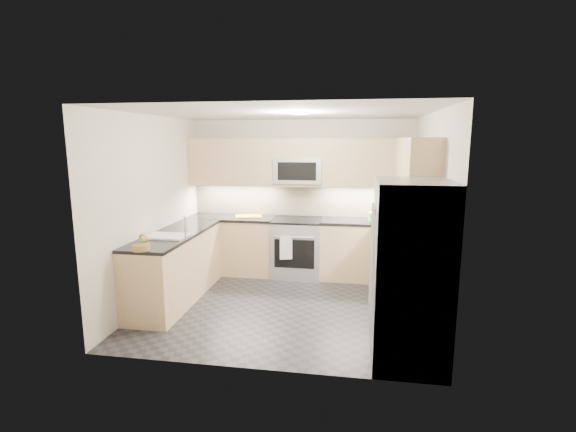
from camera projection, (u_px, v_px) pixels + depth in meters
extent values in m
cube|color=black|center=(284.00, 305.00, 5.56)|extent=(3.60, 3.20, 0.00)
cube|color=beige|center=(283.00, 113.00, 5.12)|extent=(3.60, 3.20, 0.02)
cube|color=beige|center=(300.00, 197.00, 6.90)|extent=(3.60, 0.02, 2.50)
cube|color=beige|center=(254.00, 243.00, 3.79)|extent=(3.60, 0.02, 2.50)
cube|color=beige|center=(152.00, 209.00, 5.63)|extent=(0.02, 3.20, 2.50)
cube|color=beige|center=(430.00, 217.00, 5.06)|extent=(0.02, 3.20, 2.50)
cube|color=tan|center=(232.00, 245.00, 6.92)|extent=(1.42, 0.60, 0.90)
cube|color=tan|center=(366.00, 251.00, 6.57)|extent=(1.42, 0.60, 0.90)
cube|color=tan|center=(400.00, 275.00, 5.39)|extent=(0.60, 1.70, 0.90)
cube|color=tan|center=(176.00, 267.00, 5.72)|extent=(0.60, 2.00, 0.90)
cube|color=black|center=(232.00, 218.00, 6.84)|extent=(1.42, 0.63, 0.04)
cube|color=black|center=(367.00, 222.00, 6.49)|extent=(1.42, 0.63, 0.04)
cube|color=black|center=(401.00, 240.00, 5.31)|extent=(0.63, 1.70, 0.04)
cube|color=black|center=(175.00, 234.00, 5.64)|extent=(0.63, 2.00, 0.04)
cube|color=tan|center=(299.00, 162.00, 6.62)|extent=(3.60, 0.35, 0.75)
cube|color=tan|center=(414.00, 168.00, 5.25)|extent=(0.35, 1.95, 0.75)
cube|color=tan|center=(300.00, 200.00, 6.90)|extent=(3.60, 0.01, 0.51)
cube|color=tan|center=(423.00, 215.00, 5.50)|extent=(0.01, 2.30, 0.51)
cube|color=#A3A6AB|center=(297.00, 248.00, 6.72)|extent=(0.76, 0.65, 0.91)
cube|color=black|center=(297.00, 220.00, 6.64)|extent=(0.76, 0.65, 0.03)
cube|color=black|center=(294.00, 254.00, 6.40)|extent=(0.62, 0.02, 0.45)
cylinder|color=#B2B5BA|center=(294.00, 237.00, 6.33)|extent=(0.60, 0.02, 0.02)
cube|color=#A5A8AD|center=(299.00, 170.00, 6.62)|extent=(0.76, 0.40, 0.40)
cube|color=black|center=(297.00, 171.00, 6.42)|extent=(0.60, 0.01, 0.28)
cube|color=gray|center=(410.00, 273.00, 4.06)|extent=(0.70, 0.90, 1.80)
cylinder|color=#B2B5BA|center=(372.00, 271.00, 3.93)|extent=(0.02, 0.02, 1.20)
cylinder|color=#B2B5BA|center=(371.00, 261.00, 4.28)|extent=(0.02, 0.02, 1.20)
cube|color=white|center=(167.00, 241.00, 5.40)|extent=(0.52, 0.38, 0.16)
cylinder|color=silver|center=(185.00, 227.00, 5.32)|extent=(0.03, 0.03, 0.28)
cylinder|color=#4FAD4A|center=(376.00, 217.00, 6.43)|extent=(0.29, 0.29, 0.14)
cube|color=orange|center=(249.00, 216.00, 6.84)|extent=(0.50, 0.41, 0.01)
cylinder|color=olive|center=(141.00, 247.00, 4.72)|extent=(0.22, 0.22, 0.07)
sphere|color=red|center=(142.00, 237.00, 4.87)|extent=(0.07, 0.07, 0.07)
sphere|color=green|center=(143.00, 239.00, 4.76)|extent=(0.07, 0.07, 0.07)
cube|color=white|center=(286.00, 248.00, 6.36)|extent=(0.19, 0.07, 0.36)
sphere|color=red|center=(145.00, 239.00, 4.80)|extent=(0.07, 0.07, 0.07)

